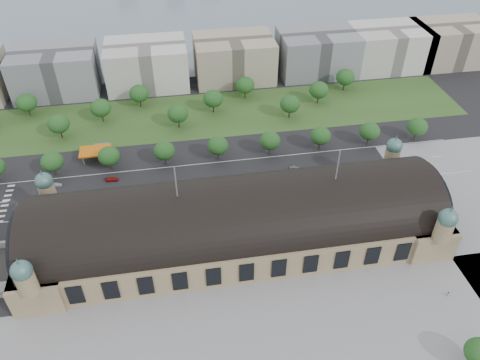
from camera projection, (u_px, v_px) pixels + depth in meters
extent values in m
plane|color=black|center=(237.00, 242.00, 174.35)|extent=(900.00, 900.00, 0.00)
cube|color=tan|center=(237.00, 231.00, 170.58)|extent=(150.00, 40.00, 12.00)
cube|color=tan|center=(46.00, 253.00, 161.95)|extent=(16.00, 43.00, 12.00)
cube|color=tan|center=(409.00, 210.00, 179.22)|extent=(16.00, 43.00, 12.00)
cylinder|color=black|center=(237.00, 219.00, 166.81)|extent=(144.00, 37.60, 37.60)
cylinder|color=black|center=(21.00, 239.00, 156.14)|extent=(1.20, 32.00, 32.00)
cylinder|color=black|center=(429.00, 192.00, 174.97)|extent=(1.20, 32.00, 32.00)
cylinder|color=tan|center=(48.00, 193.00, 171.77)|extent=(6.00, 6.00, 8.00)
sphere|color=#446D66|center=(44.00, 181.00, 168.31)|extent=(6.40, 6.40, 6.40)
cone|color=#446D66|center=(41.00, 172.00, 165.80)|extent=(1.00, 1.00, 2.50)
cylinder|color=tan|center=(392.00, 157.00, 189.04)|extent=(6.00, 6.00, 8.00)
sphere|color=#446D66|center=(394.00, 146.00, 185.59)|extent=(6.40, 6.40, 6.40)
cone|color=#446D66|center=(397.00, 138.00, 183.07)|extent=(1.00, 1.00, 2.50)
cylinder|color=tan|center=(27.00, 283.00, 139.55)|extent=(6.00, 6.00, 8.00)
sphere|color=#446D66|center=(21.00, 271.00, 136.10)|extent=(6.40, 6.40, 6.40)
cone|color=#446D66|center=(17.00, 262.00, 133.58)|extent=(1.00, 1.00, 2.50)
cylinder|color=tan|center=(443.00, 230.00, 156.83)|extent=(6.00, 6.00, 8.00)
sphere|color=#446D66|center=(448.00, 218.00, 153.37)|extent=(6.40, 6.40, 6.40)
cone|color=#446D66|center=(452.00, 209.00, 150.86)|extent=(1.00, 1.00, 2.50)
cylinder|color=#59595B|center=(176.00, 182.00, 151.98)|extent=(0.50, 0.50, 12.00)
cylinder|color=#59595B|center=(338.00, 165.00, 159.07)|extent=(0.50, 0.50, 12.00)
cube|color=gray|center=(293.00, 342.00, 141.89)|extent=(190.00, 48.00, 0.12)
cube|color=black|center=(177.00, 184.00, 200.92)|extent=(260.00, 26.00, 0.10)
cube|color=#2E4D1E|center=(180.00, 117.00, 243.76)|extent=(300.00, 45.00, 0.10)
cube|color=#CB610B|center=(95.00, 151.00, 211.87)|extent=(14.00, 9.00, 0.70)
cube|color=#59595B|center=(102.00, 149.00, 218.68)|extent=(7.00, 5.00, 3.20)
cylinder|color=#59595B|center=(85.00, 153.00, 215.18)|extent=(0.50, 0.50, 4.40)
cylinder|color=#59595B|center=(109.00, 150.00, 216.60)|extent=(0.50, 0.50, 4.40)
cylinder|color=#59595B|center=(83.00, 161.00, 210.27)|extent=(0.50, 0.50, 4.40)
cylinder|color=#59595B|center=(108.00, 158.00, 211.69)|extent=(0.50, 0.50, 4.40)
cube|color=gray|center=(56.00, 71.00, 258.52)|extent=(45.00, 32.00, 24.00)
cube|color=silver|center=(147.00, 65.00, 264.96)|extent=(45.00, 32.00, 24.00)
cube|color=tan|center=(234.00, 58.00, 271.41)|extent=(45.00, 32.00, 24.00)
cube|color=gray|center=(317.00, 53.00, 277.85)|extent=(45.00, 32.00, 24.00)
cube|color=silver|center=(388.00, 47.00, 283.65)|extent=(45.00, 32.00, 24.00)
cube|color=tan|center=(449.00, 43.00, 288.81)|extent=(45.00, 32.00, 24.00)
cylinder|color=#2D2116|center=(55.00, 171.00, 204.37)|extent=(0.70, 0.70, 4.32)
ellipsoid|color=#1B4518|center=(52.00, 162.00, 201.05)|extent=(9.60, 9.60, 8.16)
cylinder|color=#2D2116|center=(111.00, 166.00, 207.46)|extent=(0.70, 0.70, 4.32)
ellipsoid|color=#1B4518|center=(109.00, 156.00, 204.14)|extent=(9.60, 9.60, 8.16)
cylinder|color=#2D2116|center=(165.00, 160.00, 210.56)|extent=(0.70, 0.70, 4.32)
ellipsoid|color=#1B4518|center=(164.00, 151.00, 207.24)|extent=(9.60, 9.60, 8.16)
cylinder|color=#2D2116|center=(218.00, 155.00, 213.65)|extent=(0.70, 0.70, 4.32)
ellipsoid|color=#1B4518|center=(218.00, 146.00, 210.33)|extent=(9.60, 9.60, 8.16)
cylinder|color=#2D2116|center=(270.00, 150.00, 216.74)|extent=(0.70, 0.70, 4.32)
ellipsoid|color=#1B4518|center=(270.00, 141.00, 213.43)|extent=(9.60, 9.60, 8.16)
cylinder|color=#2D2116|center=(319.00, 145.00, 219.84)|extent=(0.70, 0.70, 4.32)
ellipsoid|color=#1B4518|center=(321.00, 136.00, 216.52)|extent=(9.60, 9.60, 8.16)
cylinder|color=#2D2116|center=(368.00, 141.00, 222.93)|extent=(0.70, 0.70, 4.32)
ellipsoid|color=#1B4518|center=(370.00, 131.00, 219.61)|extent=(9.60, 9.60, 8.16)
cylinder|color=#2D2116|center=(415.00, 136.00, 226.02)|extent=(0.70, 0.70, 4.32)
ellipsoid|color=#1B4518|center=(418.00, 127.00, 222.71)|extent=(9.60, 9.60, 8.16)
cylinder|color=#2D2116|center=(30.00, 112.00, 243.10)|extent=(0.70, 0.70, 4.68)
ellipsoid|color=#1B4518|center=(26.00, 102.00, 239.50)|extent=(10.40, 10.40, 8.84)
cylinder|color=#2D2116|center=(61.00, 134.00, 227.14)|extent=(0.70, 0.70, 4.68)
ellipsoid|color=#1B4518|center=(59.00, 124.00, 223.54)|extent=(10.40, 10.40, 8.84)
cylinder|color=#2D2116|center=(103.00, 118.00, 238.79)|extent=(0.70, 0.70, 4.68)
ellipsoid|color=#1B4518|center=(101.00, 108.00, 235.20)|extent=(10.40, 10.40, 8.84)
cylinder|color=#2D2116|center=(140.00, 103.00, 250.45)|extent=(0.70, 0.70, 4.68)
ellipsoid|color=#1B4518|center=(139.00, 93.00, 246.85)|extent=(10.40, 10.40, 8.84)
cylinder|color=#2D2116|center=(179.00, 123.00, 234.49)|extent=(0.70, 0.70, 4.68)
ellipsoid|color=#1B4518|center=(178.00, 114.00, 230.89)|extent=(10.40, 10.40, 8.84)
cylinder|color=#2D2116|center=(214.00, 108.00, 246.14)|extent=(0.70, 0.70, 4.68)
ellipsoid|color=#1B4518|center=(213.00, 99.00, 242.54)|extent=(10.40, 10.40, 8.84)
cylinder|color=#2D2116|center=(245.00, 94.00, 257.79)|extent=(0.70, 0.70, 4.68)
ellipsoid|color=#1B4518|center=(245.00, 85.00, 254.20)|extent=(10.40, 10.40, 8.84)
cylinder|color=#2D2116|center=(289.00, 114.00, 241.83)|extent=(0.70, 0.70, 4.68)
ellipsoid|color=#1B4518|center=(290.00, 104.00, 238.24)|extent=(10.40, 10.40, 8.84)
cylinder|color=#2D2116|center=(318.00, 99.00, 253.49)|extent=(0.70, 0.70, 4.68)
ellipsoid|color=#1B4518|center=(319.00, 90.00, 249.89)|extent=(10.40, 10.40, 8.84)
cylinder|color=#2D2116|center=(344.00, 86.00, 265.14)|extent=(0.70, 0.70, 4.68)
ellipsoid|color=#1B4518|center=(345.00, 77.00, 261.55)|extent=(10.40, 10.40, 8.84)
imported|color=gray|center=(57.00, 185.00, 199.44)|extent=(4.08, 1.84, 1.30)
imported|color=black|center=(72.00, 200.00, 191.54)|extent=(5.26, 2.62, 1.43)
imported|color=maroon|center=(112.00, 179.00, 202.22)|extent=(5.63, 2.45, 1.61)
imported|color=#1D1C4F|center=(220.00, 182.00, 201.01)|extent=(4.32, 1.81, 1.46)
imported|color=#525359|center=(294.00, 168.00, 208.68)|extent=(4.28, 1.99, 1.36)
imported|color=silver|center=(371.00, 176.00, 203.69)|extent=(5.86, 3.14, 1.56)
imported|color=black|center=(29.00, 219.00, 182.97)|extent=(4.04, 3.45, 1.31)
imported|color=maroon|center=(26.00, 219.00, 182.78)|extent=(5.90, 4.72, 1.49)
imported|color=#1B204D|center=(112.00, 216.00, 184.02)|extent=(5.44, 4.92, 1.52)
imported|color=slate|center=(92.00, 219.00, 183.02)|extent=(4.88, 3.54, 1.54)
imported|color=silver|center=(139.00, 207.00, 188.46)|extent=(4.68, 3.13, 1.46)
imported|color=gray|center=(182.00, 209.00, 187.54)|extent=(5.92, 4.55, 1.50)
imported|color=black|center=(170.00, 205.00, 189.46)|extent=(5.87, 4.31, 1.58)
imported|color=red|center=(214.00, 186.00, 197.17)|extent=(11.41, 2.87, 3.17)
imported|color=white|center=(241.00, 187.00, 196.71)|extent=(12.83, 3.42, 3.55)
imported|color=#B8B4AA|center=(317.00, 177.00, 201.77)|extent=(12.23, 3.01, 3.40)
imported|color=gray|center=(448.00, 294.00, 154.76)|extent=(1.06, 0.82, 1.92)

